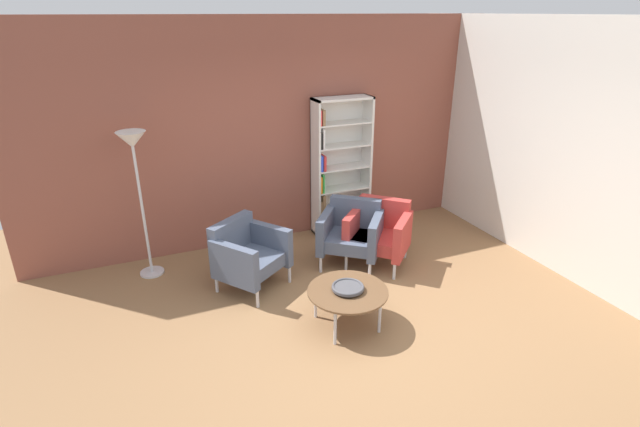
{
  "coord_description": "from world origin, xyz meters",
  "views": [
    {
      "loc": [
        -1.84,
        -3.48,
        2.94
      ],
      "look_at": [
        -0.0,
        0.84,
        0.95
      ],
      "focal_mm": 27.0,
      "sensor_mm": 36.0,
      "label": 1
    }
  ],
  "objects_px": {
    "coffee_table_low": "(347,293)",
    "armchair_by_bookshelf": "(248,253)",
    "armchair_near_window": "(379,232)",
    "bookshelf_tall": "(337,169)",
    "armchair_corner_red": "(352,232)",
    "decorative_bowl": "(347,287)",
    "floor_lamp_torchiere": "(134,158)"
  },
  "relations": [
    {
      "from": "coffee_table_low",
      "to": "armchair_corner_red",
      "type": "xyz_separation_m",
      "value": [
        0.63,
        1.17,
        0.04
      ]
    },
    {
      "from": "bookshelf_tall",
      "to": "armchair_near_window",
      "type": "bearing_deg",
      "value": -85.49
    },
    {
      "from": "bookshelf_tall",
      "to": "armchair_corner_red",
      "type": "xyz_separation_m",
      "value": [
        -0.23,
        -0.94,
        -0.51
      ]
    },
    {
      "from": "coffee_table_low",
      "to": "decorative_bowl",
      "type": "relative_size",
      "value": 2.5
    },
    {
      "from": "armchair_near_window",
      "to": "floor_lamp_torchiere",
      "type": "relative_size",
      "value": 0.54
    },
    {
      "from": "coffee_table_low",
      "to": "armchair_by_bookshelf",
      "type": "bearing_deg",
      "value": 122.25
    },
    {
      "from": "armchair_near_window",
      "to": "coffee_table_low",
      "type": "bearing_deg",
      "value": -87.0
    },
    {
      "from": "armchair_corner_red",
      "to": "armchair_by_bookshelf",
      "type": "bearing_deg",
      "value": -139.35
    },
    {
      "from": "bookshelf_tall",
      "to": "decorative_bowl",
      "type": "height_order",
      "value": "bookshelf_tall"
    },
    {
      "from": "bookshelf_tall",
      "to": "decorative_bowl",
      "type": "relative_size",
      "value": 5.94
    },
    {
      "from": "armchair_by_bookshelf",
      "to": "floor_lamp_torchiere",
      "type": "relative_size",
      "value": 0.54
    },
    {
      "from": "decorative_bowl",
      "to": "coffee_table_low",
      "type": "bearing_deg",
      "value": -88.21
    },
    {
      "from": "bookshelf_tall",
      "to": "armchair_by_bookshelf",
      "type": "xyz_separation_m",
      "value": [
        -1.57,
        -0.99,
        -0.51
      ]
    },
    {
      "from": "armchair_corner_red",
      "to": "floor_lamp_torchiere",
      "type": "xyz_separation_m",
      "value": [
        -2.35,
        0.68,
        1.03
      ]
    },
    {
      "from": "armchair_by_bookshelf",
      "to": "armchair_near_window",
      "type": "relative_size",
      "value": 1.0
    },
    {
      "from": "armchair_corner_red",
      "to": "floor_lamp_torchiere",
      "type": "bearing_deg",
      "value": -157.89
    },
    {
      "from": "decorative_bowl",
      "to": "bookshelf_tall",
      "type": "bearing_deg",
      "value": 67.76
    },
    {
      "from": "bookshelf_tall",
      "to": "armchair_corner_red",
      "type": "distance_m",
      "value": 1.09
    },
    {
      "from": "decorative_bowl",
      "to": "floor_lamp_torchiere",
      "type": "xyz_separation_m",
      "value": [
        -1.72,
        1.85,
        1.01
      ]
    },
    {
      "from": "coffee_table_low",
      "to": "armchair_near_window",
      "type": "xyz_separation_m",
      "value": [
        0.95,
        1.05,
        0.04
      ]
    },
    {
      "from": "armchair_corner_red",
      "to": "coffee_table_low",
      "type": "bearing_deg",
      "value": -79.99
    },
    {
      "from": "bookshelf_tall",
      "to": "armchair_near_window",
      "type": "relative_size",
      "value": 2.0
    },
    {
      "from": "coffee_table_low",
      "to": "armchair_by_bookshelf",
      "type": "height_order",
      "value": "armchair_by_bookshelf"
    },
    {
      "from": "armchair_by_bookshelf",
      "to": "armchair_near_window",
      "type": "distance_m",
      "value": 1.65
    },
    {
      "from": "bookshelf_tall",
      "to": "armchair_corner_red",
      "type": "bearing_deg",
      "value": -103.97
    },
    {
      "from": "coffee_table_low",
      "to": "armchair_by_bookshelf",
      "type": "relative_size",
      "value": 0.85
    },
    {
      "from": "armchair_corner_red",
      "to": "floor_lamp_torchiere",
      "type": "relative_size",
      "value": 0.55
    },
    {
      "from": "decorative_bowl",
      "to": "armchair_by_bookshelf",
      "type": "relative_size",
      "value": 0.34
    },
    {
      "from": "decorative_bowl",
      "to": "armchair_corner_red",
      "type": "xyz_separation_m",
      "value": [
        0.63,
        1.17,
        -0.02
      ]
    },
    {
      "from": "bookshelf_tall",
      "to": "floor_lamp_torchiere",
      "type": "xyz_separation_m",
      "value": [
        -2.58,
        -0.26,
        0.52
      ]
    },
    {
      "from": "armchair_by_bookshelf",
      "to": "bookshelf_tall",
      "type": "bearing_deg",
      "value": -3.25
    },
    {
      "from": "coffee_table_low",
      "to": "floor_lamp_torchiere",
      "type": "distance_m",
      "value": 2.75
    }
  ]
}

